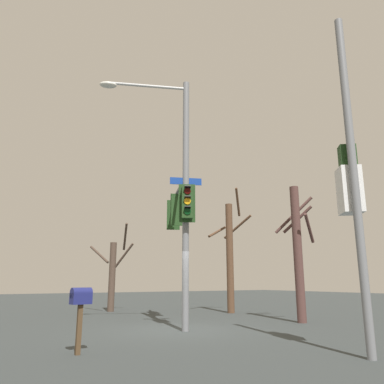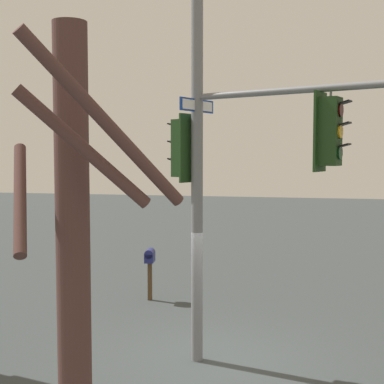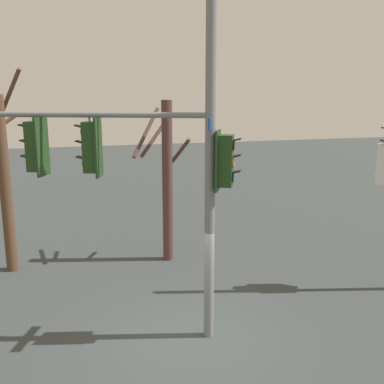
# 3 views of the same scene
# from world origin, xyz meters

# --- Properties ---
(ground_plane) EXTENTS (80.00, 80.00, 0.00)m
(ground_plane) POSITION_xyz_m (0.00, 0.00, 0.00)
(ground_plane) COLOR #373D3D
(main_signal_pole_assembly) EXTENTS (5.13, 4.84, 8.64)m
(main_signal_pole_assembly) POSITION_xyz_m (0.68, -0.33, 4.62)
(main_signal_pole_assembly) COLOR slate
(main_signal_pole_assembly) RESTS_ON ground
(mailbox) EXTENTS (0.30, 0.47, 1.41)m
(mailbox) POSITION_xyz_m (-2.53, 3.93, 1.11)
(mailbox) COLOR #4C3823
(mailbox) RESTS_ON ground
(bare_tree_behind_pole) EXTENTS (1.93, 1.43, 5.31)m
(bare_tree_behind_pole) POSITION_xyz_m (-0.57, -5.13, 2.80)
(bare_tree_behind_pole) COLOR #503430
(bare_tree_behind_pole) RESTS_ON ground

